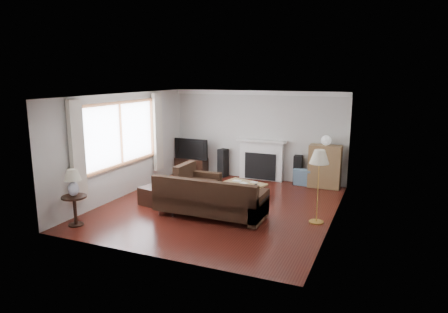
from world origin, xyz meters
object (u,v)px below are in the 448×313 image
at_px(sectional_sofa, 210,198).
at_px(bookshelf, 325,166).
at_px(side_table, 75,211).
at_px(tv_stand, 191,166).
at_px(floor_lamp, 318,187).
at_px(coffee_table, 245,190).

bearing_deg(sectional_sofa, bookshelf, 59.90).
bearing_deg(side_table, tv_stand, 88.14).
xyz_separation_m(floor_lamp, side_table, (-4.37, -2.01, -0.45)).
bearing_deg(bookshelf, sectional_sofa, -120.10).
distance_m(sectional_sofa, coffee_table, 1.52).
height_order(floor_lamp, side_table, floor_lamp).
xyz_separation_m(coffee_table, floor_lamp, (1.90, -0.99, 0.56)).
bearing_deg(coffee_table, sectional_sofa, -82.54).
bearing_deg(side_table, floor_lamp, 24.65).
distance_m(bookshelf, sectional_sofa, 3.68).
xyz_separation_m(tv_stand, floor_lamp, (4.22, -2.66, 0.51)).
relative_size(tv_stand, floor_lamp, 0.63).
distance_m(tv_stand, side_table, 4.66).
height_order(bookshelf, sectional_sofa, bookshelf).
distance_m(coffee_table, side_table, 3.88).
bearing_deg(tv_stand, coffee_table, -35.68).
bearing_deg(sectional_sofa, side_table, -146.13).
bearing_deg(side_table, coffee_table, 50.45).
relative_size(bookshelf, side_table, 1.87).
relative_size(coffee_table, side_table, 1.63).
bearing_deg(floor_lamp, tv_stand, 147.81).
height_order(coffee_table, floor_lamp, floor_lamp).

